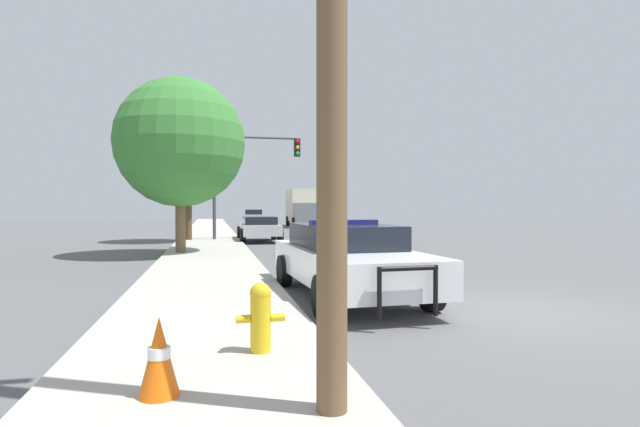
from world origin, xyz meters
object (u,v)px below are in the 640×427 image
Objects in this scene: police_car at (347,258)px; tree_sidewalk_mid at (188,142)px; box_truck at (303,207)px; fire_hydrant at (261,315)px; traffic_cone at (159,356)px; car_background_distant at (254,216)px; tree_sidewalk_near at (180,143)px; traffic_light at (250,164)px; car_background_midblock at (259,228)px.

police_car is 16.32m from tree_sidewalk_mid.
tree_sidewalk_mid is at bearing 65.10° from box_truck.
traffic_cone is at bearing -131.07° from fire_hydrant.
fire_hydrant is 0.12× the size of tree_sidewalk_mid.
tree_sidewalk_near is at bearing -95.69° from car_background_distant.
traffic_light is at bearing -91.23° from car_background_distant.
tree_sidewalk_mid reaches higher than traffic_cone.
tree_sidewalk_mid is at bearing -79.43° from police_car.
car_background_midblock is 7.91m from tree_sidewalk_near.
police_car is 0.88× the size of tree_sidewalk_near.
tree_sidewalk_mid is at bearing -177.67° from traffic_light.
traffic_cone is (0.61, -13.70, -3.51)m from tree_sidewalk_near.
traffic_light is 20.80m from traffic_cone.
car_background_distant is at bearing 77.62° from tree_sidewalk_mid.
box_truck reaches higher than traffic_cone.
tree_sidewalk_mid reaches higher than traffic_light.
traffic_light is 22.96m from car_background_distant.
tree_sidewalk_mid is (-3.37, 0.22, 4.13)m from car_background_midblock.
fire_hydrant is 1.13× the size of traffic_cone.
tree_sidewalk_mid is 1.07× the size of tree_sidewalk_near.
tree_sidewalk_mid is (-2.94, -0.12, 0.99)m from traffic_light.
fire_hydrant is at bearing 48.93° from traffic_cone.
traffic_cone is at bearing -96.50° from traffic_light.
car_background_distant is 23.05m from car_background_midblock.
traffic_light reaches higher than car_background_distant.
car_background_distant is 0.60× the size of box_truck.
box_truck is 37.97m from traffic_cone.
police_car is 6.89× the size of fire_hydrant.
police_car is 38.18m from car_background_distant.
car_background_distant is 23.67m from tree_sidewalk_mid.
fire_hydrant is at bearing -95.40° from car_background_midblock.
car_background_midblock is at bearing -3.68° from tree_sidewalk_mid.
car_background_midblock is 5.87× the size of traffic_cone.
tree_sidewalk_near reaches higher than traffic_cone.
fire_hydrant is 0.13× the size of tree_sidewalk_near.
police_car reaches higher than traffic_cone.
box_truck is at bearing 69.71° from tree_sidewalk_near.
car_background_distant is at bearing 84.80° from traffic_light.
traffic_light reaches higher than car_background_midblock.
box_truck is at bearing 77.77° from traffic_cone.
traffic_cone is at bearing -88.27° from tree_sidewalk_mid.
fire_hydrant is 19.01m from car_background_midblock.
police_car is 15.16m from car_background_midblock.
traffic_light is 1.28× the size of car_background_midblock.
car_background_distant reaches higher than traffic_cone.
police_car is at bearing -76.65° from tree_sidewalk_mid.
tree_sidewalk_near is (-3.65, 8.80, 3.23)m from police_car.
car_background_midblock is at bearing -91.71° from police_car.
traffic_cone is (-4.38, -43.05, -0.26)m from car_background_distant.
box_truck is at bearing 71.10° from traffic_light.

